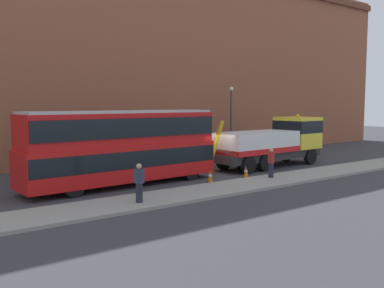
% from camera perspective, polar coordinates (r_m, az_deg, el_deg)
% --- Properties ---
extents(ground_plane, '(120.00, 120.00, 0.00)m').
position_cam_1_polar(ground_plane, '(26.85, 2.56, -4.05)').
color(ground_plane, '#38383D').
extents(near_kerb, '(60.00, 2.80, 0.15)m').
position_cam_1_polar(near_kerb, '(23.78, 8.98, -5.18)').
color(near_kerb, gray).
rests_on(near_kerb, ground_plane).
extents(building_facade, '(60.00, 1.50, 16.00)m').
position_cam_1_polar(building_facade, '(33.67, -6.71, 11.63)').
color(building_facade, '#935138').
rests_on(building_facade, ground_plane).
extents(recovery_tow_truck, '(10.20, 3.07, 3.67)m').
position_cam_1_polar(recovery_tow_truck, '(30.47, 10.91, 0.33)').
color(recovery_tow_truck, '#2D2D2D').
rests_on(recovery_tow_truck, ground_plane).
extents(double_decker_bus, '(11.13, 3.08, 4.06)m').
position_cam_1_polar(double_decker_bus, '(23.13, -9.30, -0.09)').
color(double_decker_bus, red).
rests_on(double_decker_bus, ground_plane).
extents(pedestrian_onlooker, '(0.43, 0.48, 1.71)m').
position_cam_1_polar(pedestrian_onlooker, '(18.63, -7.12, -5.28)').
color(pedestrian_onlooker, '#232333').
rests_on(pedestrian_onlooker, near_kerb).
extents(pedestrian_bystander, '(0.47, 0.39, 1.71)m').
position_cam_1_polar(pedestrian_bystander, '(25.03, 10.58, -2.56)').
color(pedestrian_bystander, '#232333').
rests_on(pedestrian_bystander, near_kerb).
extents(traffic_cone_near_bus, '(0.36, 0.36, 0.72)m').
position_cam_1_polar(traffic_cone_near_bus, '(23.96, 2.47, -4.39)').
color(traffic_cone_near_bus, orange).
rests_on(traffic_cone_near_bus, ground_plane).
extents(traffic_cone_midway, '(0.36, 0.36, 0.72)m').
position_cam_1_polar(traffic_cone_midway, '(25.70, 7.26, -3.76)').
color(traffic_cone_midway, orange).
rests_on(traffic_cone_midway, ground_plane).
extents(street_lamp, '(0.36, 0.36, 5.83)m').
position_cam_1_polar(street_lamp, '(36.00, 5.28, 3.92)').
color(street_lamp, '#38383D').
rests_on(street_lamp, ground_plane).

